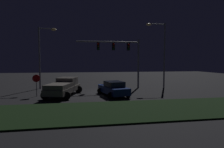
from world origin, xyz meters
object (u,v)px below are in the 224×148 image
object	(u,v)px
traffic_signal_gantry	(121,51)
stop_sign	(36,81)
pickup_truck	(64,86)
street_lamp_right	(161,48)
street_lamp_left	(43,50)
car_sedan	(113,89)

from	to	relation	value
traffic_signal_gantry	stop_sign	world-z (taller)	traffic_signal_gantry
pickup_truck	traffic_signal_gantry	xyz separation A→B (m)	(6.89, 4.14, 3.90)
traffic_signal_gantry	street_lamp_right	xyz separation A→B (m)	(5.45, -0.33, 0.53)
street_lamp_left	stop_sign	world-z (taller)	street_lamp_left
street_lamp_left	street_lamp_right	world-z (taller)	street_lamp_right
street_lamp_left	stop_sign	xyz separation A→B (m)	(0.43, -5.52, -3.44)
pickup_truck	street_lamp_right	world-z (taller)	street_lamp_right
pickup_truck	street_lamp_left	bearing A→B (deg)	45.42
traffic_signal_gantry	stop_sign	xyz separation A→B (m)	(-9.60, -4.22, -3.34)
pickup_truck	street_lamp_left	distance (m)	7.44
car_sedan	traffic_signal_gantry	distance (m)	6.74
car_sedan	stop_sign	distance (m)	7.87
pickup_truck	stop_sign	distance (m)	2.76
street_lamp_right	stop_sign	world-z (taller)	street_lamp_right
pickup_truck	car_sedan	xyz separation A→B (m)	(5.09, -0.85, -0.26)
traffic_signal_gantry	stop_sign	bearing A→B (deg)	-156.27
car_sedan	street_lamp_right	bearing A→B (deg)	-71.88
pickup_truck	stop_sign	size ratio (longest dim) A/B	2.57
stop_sign	car_sedan	bearing A→B (deg)	-5.64
pickup_truck	car_sedan	world-z (taller)	pickup_truck
traffic_signal_gantry	street_lamp_left	size ratio (longest dim) A/B	1.05
traffic_signal_gantry	stop_sign	size ratio (longest dim) A/B	3.73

